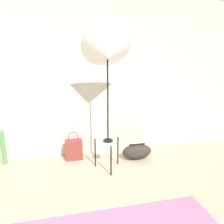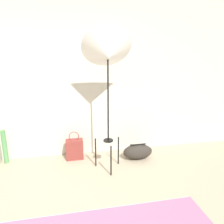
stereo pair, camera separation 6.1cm
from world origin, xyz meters
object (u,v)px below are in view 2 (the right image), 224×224
Objects in this scene: photo_umbrella at (108,53)px; duffel_bag at (138,152)px; tote_bag at (75,149)px; paper_roll at (5,147)px.

photo_umbrella is 1.70m from duffel_bag.
tote_bag reaches higher than duffel_bag.
paper_roll is at bearing 162.59° from photo_umbrella.
duffel_bag is (1.04, -0.22, -0.04)m from tote_bag.
tote_bag is (-0.50, 0.43, -1.55)m from photo_umbrella.
duffel_bag is 2.16m from paper_roll.
paper_roll is (-1.59, 0.50, -1.45)m from photo_umbrella.
tote_bag is 1.06m from duffel_bag.
duffel_bag is 0.89× the size of paper_roll.
paper_roll is at bearing 172.27° from duffel_bag.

